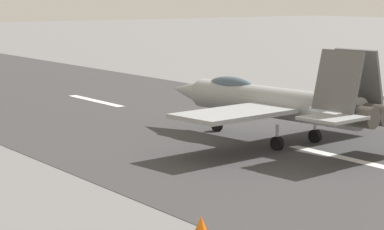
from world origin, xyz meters
TOP-DOWN VIEW (x-y plane):
  - ground_plane at (0.00, 0.00)m, footprint 400.00×400.00m
  - runway_strip at (-0.02, 0.00)m, footprint 240.00×26.00m
  - fighter_jet at (4.57, -0.01)m, footprint 16.40×14.86m
  - crew_person at (17.77, -8.66)m, footprint 0.61×0.47m
  - marker_cone_near at (-6.27, 13.23)m, footprint 0.44×0.44m

SIDE VIEW (x-z plane):
  - ground_plane at x=0.00m, z-range 0.00..0.00m
  - runway_strip at x=-0.02m, z-range 0.00..0.02m
  - marker_cone_near at x=-6.27m, z-range 0.00..0.55m
  - crew_person at x=17.77m, z-range 0.00..1.68m
  - fighter_jet at x=4.57m, z-range -0.42..5.13m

